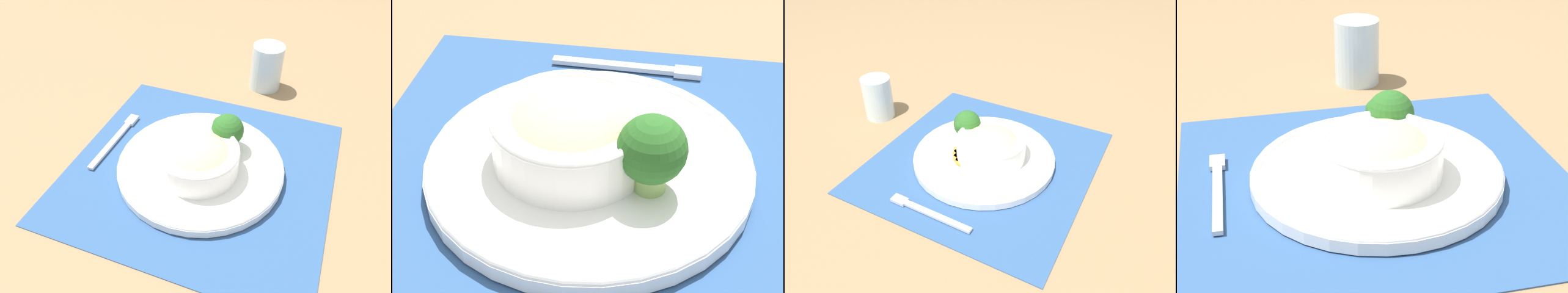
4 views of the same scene
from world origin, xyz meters
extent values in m
plane|color=#8C704C|center=(0.00, 0.00, 0.00)|extent=(4.00, 4.00, 0.00)
cube|color=#2D5184|center=(0.00, 0.00, 0.00)|extent=(0.51, 0.49, 0.00)
cylinder|color=white|center=(0.00, 0.00, 0.01)|extent=(0.32, 0.32, 0.02)
torus|color=white|center=(0.00, 0.00, 0.02)|extent=(0.32, 0.32, 0.01)
cylinder|color=white|center=(0.00, -0.02, 0.05)|extent=(0.15, 0.15, 0.05)
torus|color=white|center=(0.00, -0.02, 0.07)|extent=(0.15, 0.15, 0.01)
ellipsoid|color=beige|center=(0.00, -0.02, 0.06)|extent=(0.13, 0.13, 0.06)
cylinder|color=#84AD5B|center=(0.03, 0.06, 0.03)|extent=(0.03, 0.03, 0.02)
sphere|color=#286023|center=(0.03, 0.06, 0.07)|extent=(0.06, 0.06, 0.06)
sphere|color=#286023|center=(0.02, 0.07, 0.07)|extent=(0.03, 0.03, 0.03)
sphere|color=#286023|center=(0.05, 0.05, 0.07)|extent=(0.03, 0.03, 0.03)
cylinder|color=orange|center=(-0.01, 0.05, 0.02)|extent=(0.04, 0.04, 0.01)
cylinder|color=orange|center=(-0.02, 0.05, 0.02)|extent=(0.04, 0.04, 0.01)
cylinder|color=orange|center=(-0.04, 0.04, 0.02)|extent=(0.04, 0.04, 0.01)
cylinder|color=orange|center=(-0.04, 0.03, 0.02)|extent=(0.04, 0.04, 0.01)
cylinder|color=silver|center=(0.06, 0.34, 0.06)|extent=(0.08, 0.08, 0.11)
cylinder|color=silver|center=(0.06, 0.34, 0.04)|extent=(0.06, 0.06, 0.07)
cube|color=silver|center=(-0.20, 0.02, 0.01)|extent=(0.02, 0.18, 0.01)
cube|color=silver|center=(-0.20, 0.09, 0.01)|extent=(0.02, 0.03, 0.01)
camera|label=1|loc=(0.16, -0.50, 0.54)|focal=35.00mm
camera|label=2|loc=(0.49, 0.07, 0.42)|focal=60.00mm
camera|label=3|loc=(-0.62, -0.30, 0.55)|focal=35.00mm
camera|label=4|loc=(-0.19, -0.69, 0.43)|focal=60.00mm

